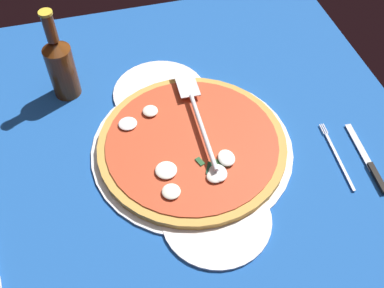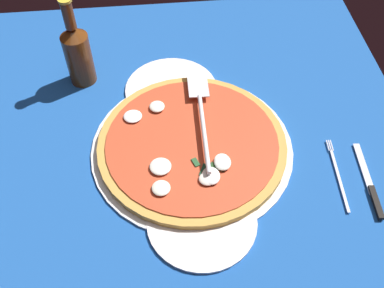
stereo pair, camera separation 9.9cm
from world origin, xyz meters
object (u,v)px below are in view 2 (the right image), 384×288
Objects in this scene: place_setting_far at (354,181)px; beer_bottle at (78,53)px; dinner_plate_left at (173,90)px; pizza_server at (201,113)px; dinner_plate_right at (202,221)px; pizza at (192,145)px.

beer_bottle is (-37.34, -57.66, 8.52)cm from place_setting_far.
pizza_server is (12.06, 5.66, 3.90)cm from dinner_plate_left.
beer_bottle is at bearing 61.16° from place_setting_far.
dinner_plate_right is 0.70× the size of pizza_server.
pizza_server is at bearing 173.64° from dinner_plate_right.
pizza is (-18.37, -0.13, 1.34)cm from dinner_plate_right.
dinner_plate_right is 33.43cm from place_setting_far.
pizza is at bearing 44.43° from beer_bottle.
place_setting_far is (31.11, 35.68, -0.15)cm from dinner_plate_left.
dinner_plate_right is at bearing 0.40° from pizza.
dinner_plate_right is (37.33, 2.84, 0.00)cm from dinner_plate_left.
dinner_plate_left is 0.96× the size of beer_bottle.
pizza is 1.77× the size of beer_bottle.
pizza_server reaches higher than pizza.
beer_bottle reaches higher than dinner_plate_left.
dinner_plate_right is 18.42cm from pizza.
beer_bottle is (-43.55, -24.82, 8.37)cm from dinner_plate_right.
pizza reaches higher than dinner_plate_right.
place_setting_far reaches higher than dinner_plate_left.
beer_bottle reaches higher than pizza.
dinner_plate_left and dinner_plate_right have the same top height.
pizza_server reaches higher than dinner_plate_left.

